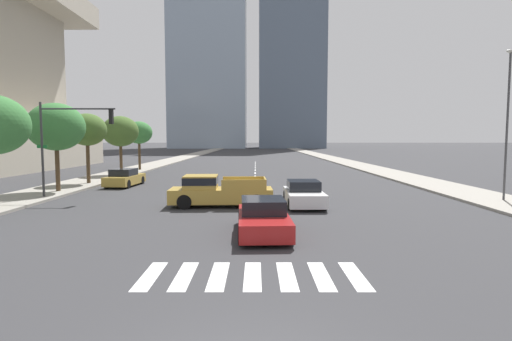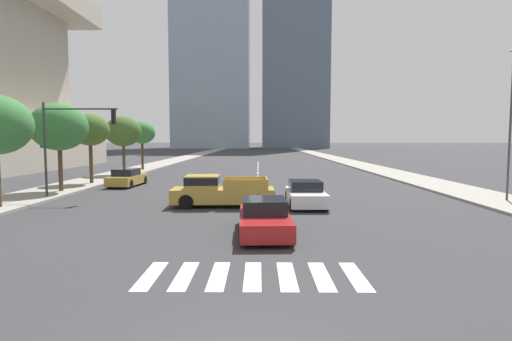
{
  "view_description": "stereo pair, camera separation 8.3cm",
  "coord_description": "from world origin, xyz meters",
  "views": [
    {
      "loc": [
        0.09,
        -5.46,
        3.59
      ],
      "look_at": [
        0.0,
        14.8,
        2.0
      ],
      "focal_mm": 28.04,
      "sensor_mm": 36.0,
      "label": 1
    },
    {
      "loc": [
        0.17,
        -5.46,
        3.59
      ],
      "look_at": [
        0.0,
        14.8,
        2.0
      ],
      "focal_mm": 28.04,
      "sensor_mm": 36.0,
      "label": 2
    }
  ],
  "objects": [
    {
      "name": "sidewalk_east",
      "position": [
        13.91,
        30.0,
        0.07
      ],
      "size": [
        4.0,
        260.0,
        0.15
      ],
      "primitive_type": "cube",
      "color": "gray",
      "rests_on": "ground"
    },
    {
      "name": "sidewalk_west",
      "position": [
        -13.91,
        30.0,
        0.07
      ],
      "size": [
        4.0,
        260.0,
        0.15
      ],
      "primitive_type": "cube",
      "color": "gray",
      "rests_on": "ground"
    },
    {
      "name": "crosswalk_near",
      "position": [
        0.0,
        4.8,
        0.0
      ],
      "size": [
        5.85,
        2.27,
        0.01
      ],
      "color": "silver",
      "rests_on": "ground"
    },
    {
      "name": "lane_divider_center",
      "position": [
        0.0,
        32.8,
        0.0
      ],
      "size": [
        0.14,
        50.0,
        0.01
      ],
      "color": "silver",
      "rests_on": "ground"
    },
    {
      "name": "pickup_truck",
      "position": [
        -2.04,
        15.73,
        0.81
      ],
      "size": [
        5.49,
        2.11,
        1.67
      ],
      "rotation": [
        0.0,
        0.0,
        3.18
      ],
      "color": "#B28E38",
      "rests_on": "ground"
    },
    {
      "name": "sedan_gold_0",
      "position": [
        -9.97,
        24.94,
        0.62
      ],
      "size": [
        2.05,
        4.42,
        1.35
      ],
      "rotation": [
        0.0,
        0.0,
        1.5
      ],
      "color": "#B28E38",
      "rests_on": "ground"
    },
    {
      "name": "sedan_white_1",
      "position": [
        2.67,
        15.98,
        0.62
      ],
      "size": [
        1.97,
        4.32,
        1.35
      ],
      "rotation": [
        0.0,
        0.0,
        -1.56
      ],
      "color": "silver",
      "rests_on": "ground"
    },
    {
      "name": "sedan_red_2",
      "position": [
        0.36,
        9.49,
        0.61
      ],
      "size": [
        2.03,
        4.47,
        1.33
      ],
      "rotation": [
        0.0,
        0.0,
        -1.53
      ],
      "color": "maroon",
      "rests_on": "ground"
    },
    {
      "name": "traffic_signal_far",
      "position": [
        -11.03,
        18.43,
        4.04
      ],
      "size": [
        4.74,
        0.28,
        5.64
      ],
      "color": "#333335",
      "rests_on": "sidewalk_west"
    },
    {
      "name": "street_lamp_east",
      "position": [
        14.21,
        17.1,
        4.97
      ],
      "size": [
        0.5,
        0.24,
        8.41
      ],
      "color": "#3F3F42",
      "rests_on": "sidewalk_east"
    },
    {
      "name": "street_tree_second",
      "position": [
        -13.11,
        21.0,
        4.39
      ],
      "size": [
        3.68,
        3.68,
        5.82
      ],
      "color": "#4C3823",
      "rests_on": "sidewalk_west"
    },
    {
      "name": "street_tree_third",
      "position": [
        -13.11,
        25.85,
        4.31
      ],
      "size": [
        2.96,
        2.96,
        5.44
      ],
      "color": "#4C3823",
      "rests_on": "sidewalk_west"
    },
    {
      "name": "street_tree_fourth",
      "position": [
        -13.11,
        33.52,
        4.34
      ],
      "size": [
        3.46,
        3.46,
        5.68
      ],
      "color": "#4C3823",
      "rests_on": "sidewalk_west"
    },
    {
      "name": "street_tree_fifth",
      "position": [
        -13.11,
        39.73,
        4.31
      ],
      "size": [
        2.96,
        2.96,
        5.44
      ],
      "color": "#4C3823",
      "rests_on": "sidewalk_west"
    },
    {
      "name": "office_tower_center_skyline",
      "position": [
        14.2,
        159.46,
        55.64
      ],
      "size": [
        25.74,
        24.6,
        119.02
      ],
      "color": "slate",
      "rests_on": "ground"
    }
  ]
}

